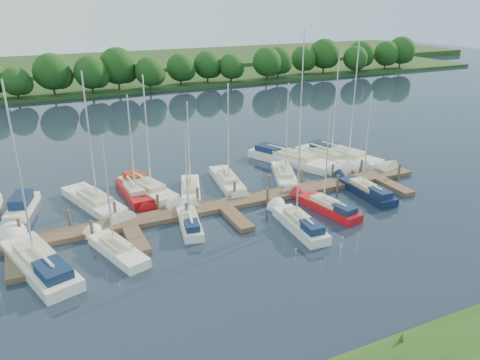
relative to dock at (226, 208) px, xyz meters
name	(u,v)px	position (x,y,z in m)	size (l,w,h in m)	color
ground	(267,251)	(0.00, -7.31, -0.20)	(260.00, 260.00, 0.00)	#182130
dock	(226,208)	(0.00, 0.00, 0.00)	(40.00, 6.00, 0.40)	brown
mooring_pilings	(220,199)	(0.00, 1.13, 0.40)	(38.24, 2.84, 2.00)	#473D33
far_shore	(95,82)	(0.00, 67.69, 0.10)	(180.00, 30.00, 0.60)	#26441A
distant_hill	(79,65)	(0.00, 92.69, 0.50)	(220.00, 40.00, 1.40)	#2A4A20
treeline	(110,71)	(1.00, 54.68, 3.98)	(144.81, 9.50, 8.31)	#38281C
motorboat	(22,208)	(-15.35, 6.82, 0.16)	(3.02, 5.98, 1.79)	white
sailboat_n_2	(96,204)	(-9.61, 5.28, 0.07)	(4.53, 9.36, 11.77)	white
sailboat_n_3	(135,195)	(-6.19, 5.88, 0.08)	(2.10, 7.45, 9.56)	#AF1015
sailboat_n_4	(149,191)	(-4.90, 6.08, 0.14)	(4.01, 8.71, 11.13)	white
sailboat_n_5	(191,191)	(-1.49, 4.49, 0.07)	(3.38, 6.86, 8.81)	white
sailboat_n_6	(228,182)	(2.46, 5.08, 0.07)	(2.73, 7.91, 9.94)	white
sailboat_n_7	(285,177)	(8.01, 4.05, 0.07)	(4.07, 7.55, 9.70)	white
sailboat_n_8	(294,161)	(11.24, 7.62, 0.14)	(6.76, 10.98, 14.24)	white
sailboat_n_9	(330,158)	(15.21, 6.82, 0.07)	(3.82, 9.04, 11.36)	white
sailboat_n_10	(345,157)	(16.81, 6.26, 0.14)	(5.23, 10.48, 13.25)	white
sailboat_s_0	(38,263)	(-14.64, -2.86, 0.14)	(4.76, 10.03, 12.69)	white
sailboat_s_1	(116,250)	(-9.65, -3.20, 0.07)	(3.30, 6.84, 8.82)	white
sailboat_s_2	(189,223)	(-3.71, -1.55, 0.12)	(2.43, 6.16, 7.97)	white
sailboat_s_3	(299,224)	(3.79, -5.34, 0.14)	(2.02, 7.25, 9.44)	white
sailboat_s_4	(327,207)	(7.55, -3.66, 0.12)	(2.69, 7.09, 9.05)	#AF1015
sailboat_s_5	(365,191)	(12.75, -2.11, 0.12)	(1.93, 7.48, 9.60)	#101A37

